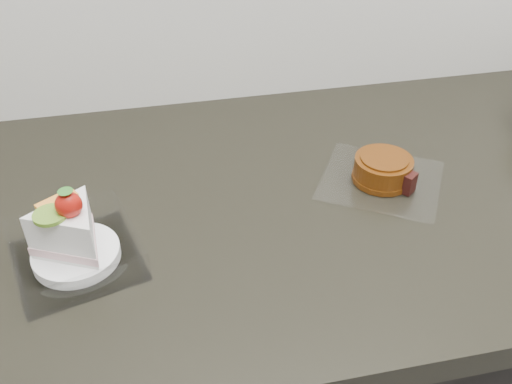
% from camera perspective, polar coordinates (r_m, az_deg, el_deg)
% --- Properties ---
extents(counter, '(2.04, 0.64, 0.90)m').
position_cam_1_polar(counter, '(1.19, 5.97, -17.15)').
color(counter, black).
rests_on(counter, ground).
extents(cake_tray, '(0.18, 0.18, 0.12)m').
position_cam_1_polar(cake_tray, '(0.75, -17.79, -4.87)').
color(cake_tray, white).
rests_on(cake_tray, counter).
extents(mooncake_wrap, '(0.23, 0.23, 0.04)m').
position_cam_1_polar(mooncake_wrap, '(0.88, 12.62, 2.00)').
color(mooncake_wrap, white).
rests_on(mooncake_wrap, counter).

